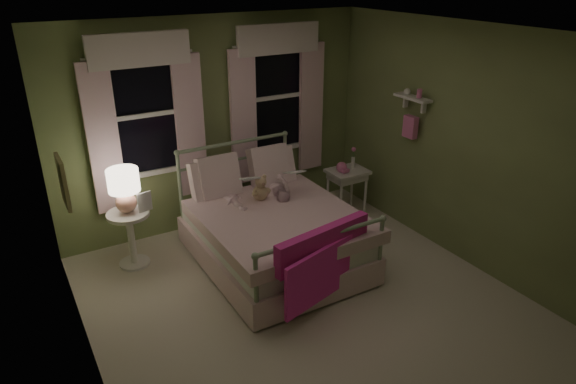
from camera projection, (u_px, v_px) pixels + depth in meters
room_shell at (306, 182)px, 4.66m from camera, size 4.20×4.20×4.20m
bed at (272, 231)px, 5.72m from camera, size 1.58×2.04×1.18m
pink_throw at (324, 255)px, 4.82m from camera, size 1.10×0.37×0.71m
child_left at (231, 181)px, 5.71m from camera, size 0.25×0.17×0.67m
child_right at (275, 168)px, 5.95m from camera, size 0.42×0.37×0.75m
book_left at (241, 183)px, 5.49m from camera, size 0.22×0.16×0.26m
book_right at (286, 177)px, 5.77m from camera, size 0.21×0.15×0.26m
teddy_bear at (261, 190)px, 5.76m from camera, size 0.23×0.18×0.31m
nightstand_left at (130, 231)px, 5.65m from camera, size 0.46×0.46×0.65m
table_lamp at (124, 187)px, 5.43m from camera, size 0.34×0.34×0.49m
book_nightstand at (139, 213)px, 5.53m from camera, size 0.20×0.25×0.02m
nightstand_right at (347, 177)px, 6.73m from camera, size 0.50×0.40×0.64m
pink_toy at (342, 167)px, 6.62m from camera, size 0.14×0.19×0.14m
bud_vase at (353, 157)px, 6.73m from camera, size 0.06×0.06×0.28m
window_left at (145, 110)px, 5.73m from camera, size 1.34×0.13×1.96m
window_right at (278, 92)px, 6.51m from camera, size 1.34×0.13×1.96m
wall_shelf at (412, 113)px, 5.99m from camera, size 0.15×0.50×0.60m
framed_picture at (63, 182)px, 4.15m from camera, size 0.03×0.32×0.42m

